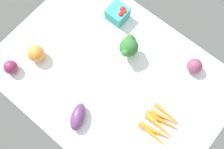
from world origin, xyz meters
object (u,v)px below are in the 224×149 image
object	(u,v)px
carrot_bunch	(161,126)
heirloom_tomato_orange	(36,54)
broccoli_head	(129,46)
eggplant	(78,117)
red_onion_near_basket	(11,67)
berry_basket	(118,13)
red_onion_center	(195,66)

from	to	relation	value
carrot_bunch	heirloom_tomato_orange	xyz separation A→B (cm)	(-63.60, -10.73, 2.69)
carrot_bunch	broccoli_head	world-z (taller)	broccoli_head
eggplant	red_onion_near_basket	xyz separation A→B (cm)	(-38.51, -2.81, 0.19)
heirloom_tomato_orange	berry_basket	xyz separation A→B (cm)	(15.39, 40.46, -0.20)
broccoli_head	eggplant	size ratio (longest dim) A/B	0.95
red_onion_near_basket	broccoli_head	bearing A→B (deg)	48.91
broccoli_head	heirloom_tomato_orange	bearing A→B (deg)	-137.17
broccoli_head	red_onion_near_basket	bearing A→B (deg)	-131.09
broccoli_head	red_onion_near_basket	xyz separation A→B (cm)	(-35.61, -40.84, -4.00)
heirloom_tomato_orange	broccoli_head	world-z (taller)	broccoli_head
eggplant	red_onion_near_basket	size ratio (longest dim) A/B	1.88
heirloom_tomato_orange	red_onion_near_basket	size ratio (longest dim) A/B	1.25
berry_basket	heirloom_tomato_orange	bearing A→B (deg)	-110.83
eggplant	red_onion_center	bearing A→B (deg)	-51.97
broccoli_head	berry_basket	bearing A→B (deg)	143.39
red_onion_near_basket	eggplant	bearing A→B (deg)	4.17
berry_basket	eggplant	distance (cm)	53.05
carrot_bunch	broccoli_head	xyz separation A→B (cm)	(-32.52, 18.08, 5.89)
heirloom_tomato_orange	eggplant	bearing A→B (deg)	-15.20
carrot_bunch	eggplant	bearing A→B (deg)	-146.04
red_onion_center	eggplant	world-z (taller)	red_onion_center
heirloom_tomato_orange	red_onion_center	bearing A→B (deg)	35.21
heirloom_tomato_orange	broccoli_head	xyz separation A→B (cm)	(31.08, 28.81, 3.21)
berry_basket	red_onion_near_basket	bearing A→B (deg)	-110.79
berry_basket	red_onion_near_basket	xyz separation A→B (cm)	(-19.93, -52.49, -0.59)
eggplant	carrot_bunch	bearing A→B (deg)	-81.72
red_onion_center	heirloom_tomato_orange	distance (cm)	72.39
heirloom_tomato_orange	eggplant	world-z (taller)	heirloom_tomato_orange
berry_basket	red_onion_center	bearing A→B (deg)	1.67
broccoli_head	red_onion_near_basket	world-z (taller)	broccoli_head
red_onion_center	broccoli_head	bearing A→B (deg)	-155.27
eggplant	red_onion_near_basket	bearing A→B (deg)	68.49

